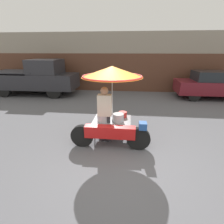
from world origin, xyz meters
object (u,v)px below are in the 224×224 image
at_px(vendor_motorcycle_cart, 112,88).
at_px(pickup_truck, 36,78).
at_px(vendor_person, 105,112).
at_px(parked_car, 215,85).

relative_size(vendor_motorcycle_cart, pickup_truck, 0.44).
relative_size(vendor_person, pickup_truck, 0.33).
bearing_deg(parked_car, vendor_motorcycle_cart, -133.97).
distance_m(vendor_motorcycle_cart, parked_car, 7.32).
relative_size(parked_car, pickup_truck, 0.84).
xyz_separation_m(vendor_person, parked_car, (5.25, 5.35, -0.14)).
relative_size(vendor_motorcycle_cart, parked_car, 0.52).
bearing_deg(parked_car, vendor_person, -134.46).
relative_size(vendor_person, parked_car, 0.39).
bearing_deg(pickup_truck, vendor_motorcycle_cart, -45.38).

